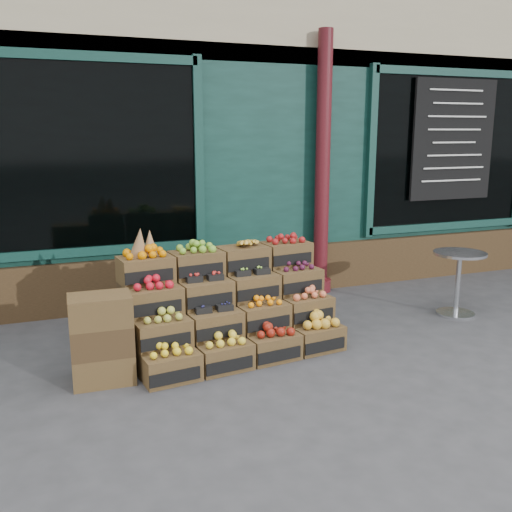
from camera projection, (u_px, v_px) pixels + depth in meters
name	position (u px, v px, depth m)	size (l,w,h in m)	color
ground	(305.00, 363.00, 5.07)	(60.00, 60.00, 0.00)	#39393C
shop_facade	(170.00, 107.00, 9.22)	(12.00, 6.24, 4.80)	#0F362E
crate_display	(229.00, 312.00, 5.32)	(2.01, 1.15, 1.20)	brown
spare_crates	(102.00, 339.00, 4.62)	(0.51, 0.36, 0.74)	brown
bistro_table	(458.00, 276.00, 6.31)	(0.57, 0.57, 0.72)	silver
shopkeeper	(70.00, 226.00, 6.70)	(0.68, 0.44, 1.86)	#1F6C2D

